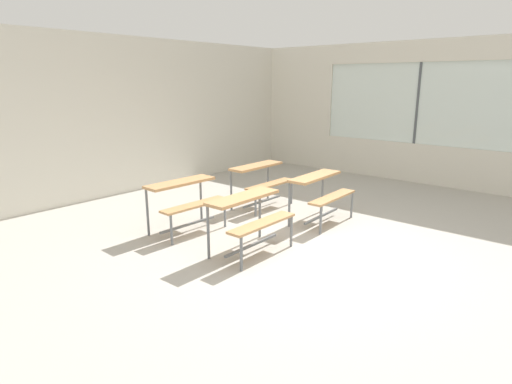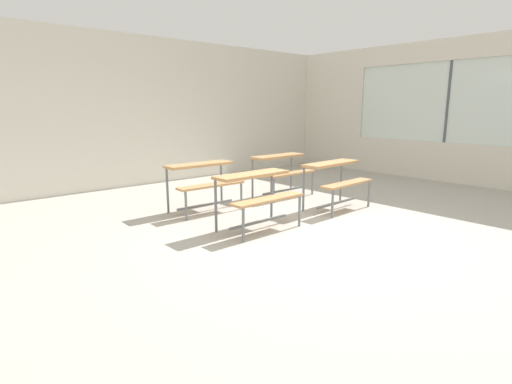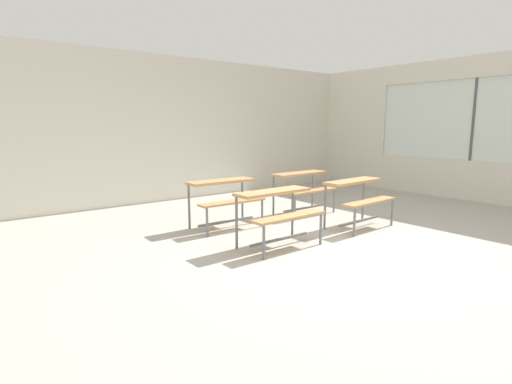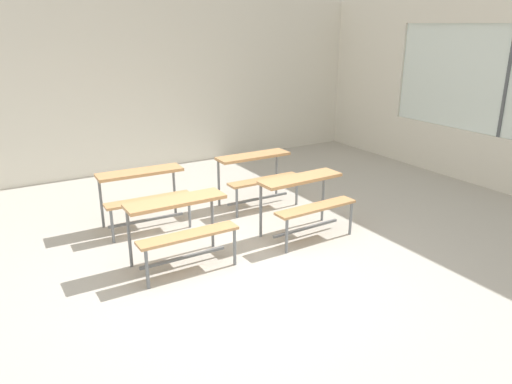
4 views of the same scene
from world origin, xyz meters
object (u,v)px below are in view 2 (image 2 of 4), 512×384
Objects in this scene: desk_bench_r0c1 at (336,174)px; desk_bench_r1c1 at (282,165)px; desk_bench_r0c0 at (257,187)px; desk_bench_r1c0 at (204,175)px.

desk_bench_r0c1 and desk_bench_r1c1 have the same top height.
desk_bench_r0c0 is 1.00× the size of desk_bench_r1c1.
desk_bench_r0c1 is 1.02× the size of desk_bench_r1c1.
desk_bench_r0c0 is 0.98× the size of desk_bench_r0c1.
desk_bench_r1c0 and desk_bench_r1c1 have the same top height.
desk_bench_r0c1 is 1.25m from desk_bench_r1c1.
desk_bench_r0c0 and desk_bench_r1c0 have the same top height.
desk_bench_r0c1 and desk_bench_r1c0 have the same top height.
desk_bench_r1c0 is 1.02× the size of desk_bench_r1c1.
desk_bench_r1c0 is at bearing 139.88° from desk_bench_r0c1.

